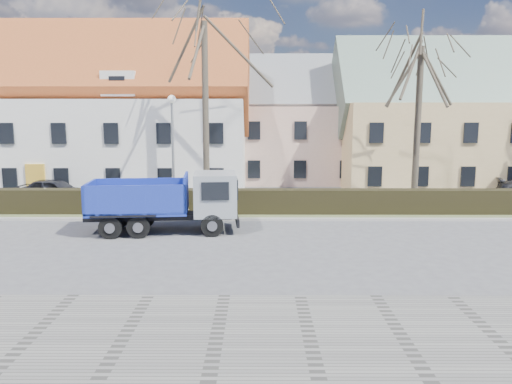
{
  "coord_description": "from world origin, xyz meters",
  "views": [
    {
      "loc": [
        1.0,
        -19.99,
        5.39
      ],
      "look_at": [
        0.88,
        3.68,
        1.6
      ],
      "focal_mm": 35.0,
      "sensor_mm": 36.0,
      "label": 1
    }
  ],
  "objects_px": {
    "streetlight": "(173,153)",
    "cart_frame": "(182,214)",
    "dump_truck": "(159,202)",
    "parked_car_a": "(55,190)"
  },
  "relations": [
    {
      "from": "streetlight",
      "to": "cart_frame",
      "type": "distance_m",
      "value": 3.68
    },
    {
      "from": "streetlight",
      "to": "cart_frame",
      "type": "bearing_deg",
      "value": -71.41
    },
    {
      "from": "dump_truck",
      "to": "cart_frame",
      "type": "bearing_deg",
      "value": 72.57
    },
    {
      "from": "dump_truck",
      "to": "cart_frame",
      "type": "relative_size",
      "value": 11.29
    },
    {
      "from": "dump_truck",
      "to": "parked_car_a",
      "type": "bearing_deg",
      "value": 130.59
    },
    {
      "from": "streetlight",
      "to": "cart_frame",
      "type": "xyz_separation_m",
      "value": [
        0.72,
        -2.13,
        -2.91
      ]
    },
    {
      "from": "cart_frame",
      "to": "parked_car_a",
      "type": "xyz_separation_m",
      "value": [
        -8.36,
        4.73,
        0.45
      ]
    },
    {
      "from": "dump_truck",
      "to": "streetlight",
      "type": "bearing_deg",
      "value": 86.09
    },
    {
      "from": "parked_car_a",
      "to": "dump_truck",
      "type": "bearing_deg",
      "value": -127.31
    },
    {
      "from": "cart_frame",
      "to": "parked_car_a",
      "type": "height_order",
      "value": "parked_car_a"
    }
  ]
}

